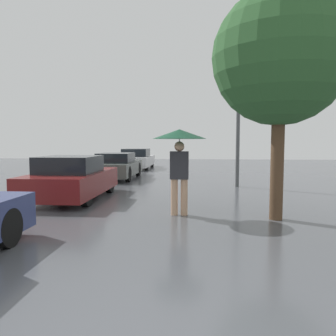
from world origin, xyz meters
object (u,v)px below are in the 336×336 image
object	(u,v)px
tree	(280,58)
parked_car_second	(72,179)
parked_car_farthest	(137,159)
pedestrian	(179,145)
street_lamp	(238,101)
parked_car_third	(117,166)

from	to	relation	value
tree	parked_car_second	bearing A→B (deg)	158.15
parked_car_farthest	parked_car_second	bearing A→B (deg)	-89.88
pedestrian	tree	world-z (taller)	tree
pedestrian	tree	xyz separation A→B (m)	(2.18, -0.24, 1.87)
parked_car_farthest	street_lamp	xyz separation A→B (m)	(5.38, -8.26, 2.67)
parked_car_second	street_lamp	distance (m)	6.72
pedestrian	tree	size ratio (longest dim) A/B	0.40
parked_car_third	tree	size ratio (longest dim) A/B	0.82
pedestrian	parked_car_third	world-z (taller)	pedestrian
parked_car_third	parked_car_farthest	world-z (taller)	parked_car_farthest
parked_car_third	parked_car_second	bearing A→B (deg)	-90.65
tree	street_lamp	size ratio (longest dim) A/B	0.96
tree	pedestrian	bearing A→B (deg)	173.59
pedestrian	street_lamp	distance (m)	5.67
parked_car_second	parked_car_third	size ratio (longest dim) A/B	0.96
parked_car_second	parked_car_farthest	distance (m)	11.34
tree	parked_car_farthest	bearing A→B (deg)	112.29
parked_car_third	tree	world-z (taller)	tree
pedestrian	parked_car_farthest	xyz separation A→B (m)	(-3.38, 13.31, -1.06)
parked_car_second	street_lamp	size ratio (longest dim) A/B	0.75
parked_car_farthest	pedestrian	bearing A→B (deg)	-75.75
street_lamp	parked_car_farthest	bearing A→B (deg)	123.07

